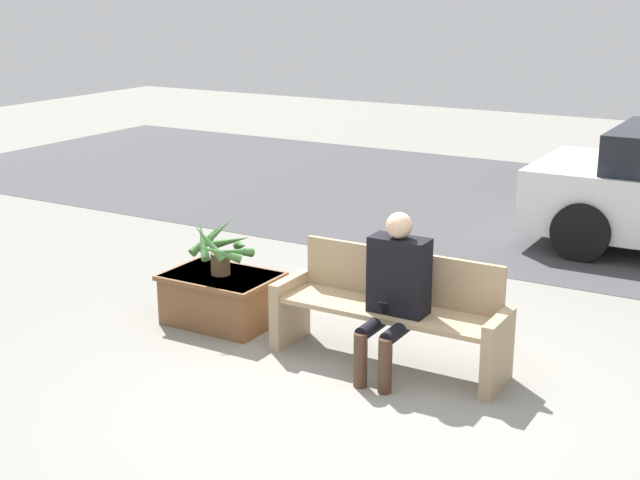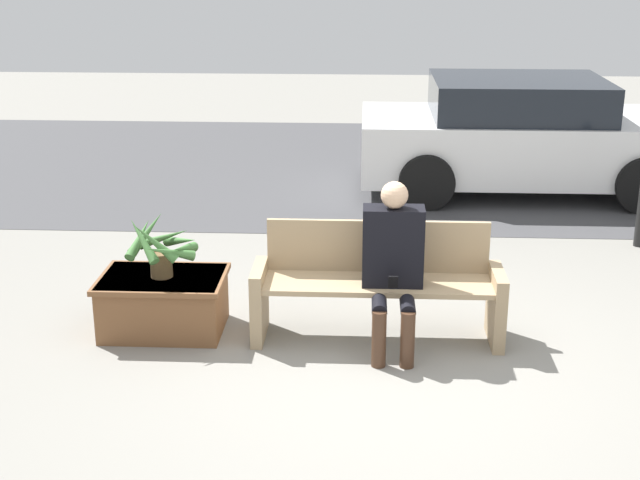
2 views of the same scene
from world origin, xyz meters
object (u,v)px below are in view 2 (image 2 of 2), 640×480
at_px(planter_box, 164,301).
at_px(potted_plant, 160,247).
at_px(bench, 377,284).
at_px(person_seated, 394,258).
at_px(parked_car, 522,135).

height_order(planter_box, potted_plant, potted_plant).
xyz_separation_m(bench, person_seated, (0.11, -0.17, 0.27)).
xyz_separation_m(person_seated, potted_plant, (-1.76, 0.18, -0.01)).
xyz_separation_m(bench, parked_car, (1.77, 4.35, 0.25)).
bearing_deg(person_seated, planter_box, 174.05).
distance_m(bench, parked_car, 4.70).
bearing_deg(potted_plant, bench, -0.54).
relative_size(person_seated, potted_plant, 2.07).
bearing_deg(planter_box, bench, -0.50).
bearing_deg(person_seated, bench, 123.45).
bearing_deg(planter_box, parked_car, 51.77).
height_order(person_seated, planter_box, person_seated).
bearing_deg(bench, potted_plant, 179.46).
distance_m(bench, planter_box, 1.66).
height_order(bench, planter_box, bench).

